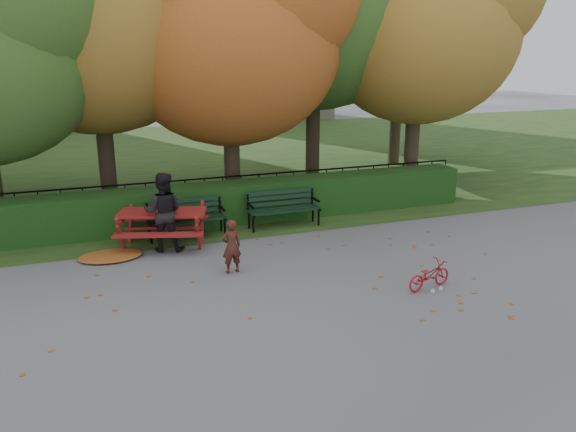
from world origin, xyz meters
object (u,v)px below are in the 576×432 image
object	(u,v)px
tree_g	(412,18)
adult	(163,212)
tree_e	(433,20)
bench_right	(283,206)
child	(231,246)
bench_left	(186,215)
tree_b	(108,1)
picnic_table	(163,219)
tree_c	(243,26)
bicycle	(429,275)

from	to	relation	value
tree_g	adult	world-z (taller)	tree_g
tree_e	bench_right	xyz separation A→B (m)	(-5.42, -2.07, -4.56)
child	adult	xyz separation A→B (m)	(-1.02, 1.77, 0.32)
tree_e	bench_left	bearing A→B (deg)	-165.19
tree_b	tree_g	distance (m)	11.19
tree_g	bench_right	distance (m)	10.61
tree_g	adult	distance (m)	13.13
tree_e	picnic_table	size ratio (longest dim) A/B	3.62
tree_c	tree_e	size ratio (longest dim) A/B	0.98
tree_g	bicycle	distance (m)	13.28
tree_b	bench_left	distance (m)	5.87
tree_e	tree_c	bearing A→B (deg)	178.07
tree_g	bench_right	bearing A→B (deg)	-140.05
tree_g	bench_right	world-z (taller)	tree_g
tree_g	bench_left	world-z (taller)	tree_g
tree_e	bench_right	world-z (taller)	tree_e
tree_e	bench_left	size ratio (longest dim) A/B	4.53
bench_left	tree_b	bearing A→B (deg)	110.58
tree_c	tree_b	bearing A→B (deg)	166.55
tree_b	child	xyz separation A→B (m)	(1.55, -5.61, -4.86)
tree_e	child	size ratio (longest dim) A/B	7.57
child	bench_right	bearing A→B (deg)	-133.38
tree_c	bicycle	distance (m)	8.35
bench_right	bench_left	bearing A→B (deg)	180.00
bicycle	tree_e	bearing A→B (deg)	-44.81
tree_c	adult	distance (m)	5.71
bench_right	adult	size ratio (longest dim) A/B	1.04
tree_e	picnic_table	bearing A→B (deg)	-163.03
tree_b	picnic_table	distance (m)	5.97
tree_g	picnic_table	world-z (taller)	tree_g
picnic_table	tree_e	bearing A→B (deg)	34.47
tree_b	adult	size ratio (longest dim) A/B	5.09
tree_g	tree_c	bearing A→B (deg)	-153.13
tree_c	adult	size ratio (longest dim) A/B	4.63
tree_b	child	size ratio (longest dim) A/B	8.16
bicycle	bench_left	bearing A→B (deg)	25.68
child	adult	bearing A→B (deg)	-65.56
picnic_table	adult	world-z (taller)	adult
tree_e	bench_right	distance (m)	7.38
tree_g	child	bearing A→B (deg)	-136.92
tree_g	bicycle	size ratio (longest dim) A/B	8.71
tree_b	tree_e	xyz separation A→B (m)	(8.97, -0.98, -0.32)
adult	tree_b	bearing A→B (deg)	-63.22
tree_b	tree_e	size ratio (longest dim) A/B	1.08
tree_e	adult	xyz separation A→B (m)	(-8.44, -2.87, -4.22)
tree_b	picnic_table	size ratio (longest dim) A/B	3.90
tree_c	picnic_table	size ratio (longest dim) A/B	3.55
bench_left	bench_right	distance (m)	2.40
child	tree_c	bearing A→B (deg)	-115.26
tree_c	bench_left	world-z (taller)	tree_c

